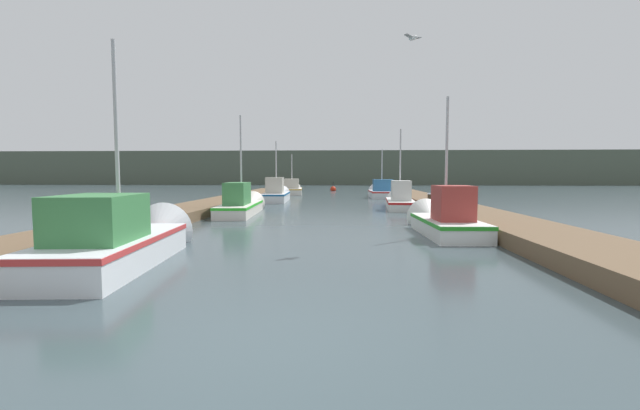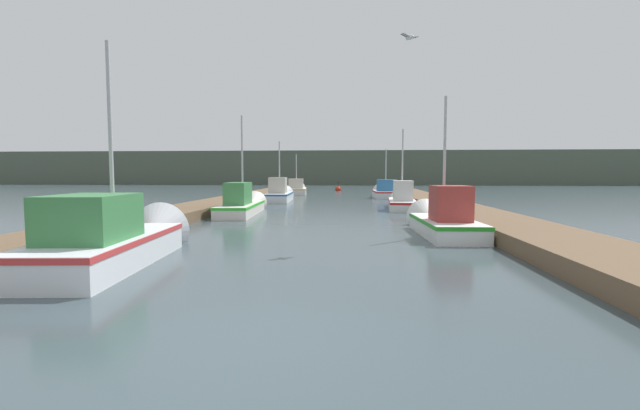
# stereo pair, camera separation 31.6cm
# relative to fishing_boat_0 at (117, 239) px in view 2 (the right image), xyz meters

# --- Properties ---
(ground_plane) EXTENTS (200.00, 200.00, 0.00)m
(ground_plane) POSITION_rel_fishing_boat_0_xyz_m (3.69, -4.13, -0.47)
(ground_plane) COLOR #38474C
(dock_left) EXTENTS (2.26, 40.00, 0.40)m
(dock_left) POSITION_rel_fishing_boat_0_xyz_m (-2.13, 11.87, -0.27)
(dock_left) COLOR brown
(dock_left) RESTS_ON ground_plane
(dock_right) EXTENTS (2.26, 40.00, 0.40)m
(dock_right) POSITION_rel_fishing_boat_0_xyz_m (9.51, 11.87, -0.27)
(dock_right) COLOR brown
(dock_right) RESTS_ON ground_plane
(distant_shore_ridge) EXTENTS (120.00, 16.00, 5.38)m
(distant_shore_ridge) POSITION_rel_fishing_boat_0_xyz_m (3.69, 66.32, 2.22)
(distant_shore_ridge) COLOR #4C5647
(distant_shore_ridge) RESTS_ON ground_plane
(fishing_boat_0) EXTENTS (2.00, 5.25, 4.86)m
(fishing_boat_0) POSITION_rel_fishing_boat_0_xyz_m (0.00, 0.00, 0.00)
(fishing_boat_0) COLOR silver
(fishing_boat_0) RESTS_ON ground_plane
(fishing_boat_1) EXTENTS (1.58, 4.75, 4.46)m
(fishing_boat_1) POSITION_rel_fishing_boat_0_xyz_m (7.51, 4.73, -0.07)
(fishing_boat_1) COLOR silver
(fishing_boat_1) RESTS_ON ground_plane
(fishing_boat_2) EXTENTS (1.69, 6.30, 4.74)m
(fishing_boat_2) POSITION_rel_fishing_boat_0_xyz_m (-0.06, 10.71, -0.05)
(fishing_boat_2) COLOR silver
(fishing_boat_2) RESTS_ON ground_plane
(fishing_boat_3) EXTENTS (1.69, 5.54, 4.46)m
(fishing_boat_3) POSITION_rel_fishing_boat_0_xyz_m (7.44, 14.12, -0.06)
(fishing_boat_3) COLOR silver
(fishing_boat_3) RESTS_ON ground_plane
(fishing_boat_4) EXTENTS (1.71, 5.51, 4.29)m
(fishing_boat_4) POSITION_rel_fishing_boat_0_xyz_m (0.15, 19.38, -0.03)
(fishing_boat_4) COLOR silver
(fishing_boat_4) RESTS_ON ground_plane
(fishing_boat_5) EXTENTS (1.84, 4.79, 4.17)m
(fishing_boat_5) POSITION_rel_fishing_boat_0_xyz_m (7.38, 24.07, -0.06)
(fishing_boat_5) COLOR silver
(fishing_boat_5) RESTS_ON ground_plane
(fishing_boat_6) EXTENTS (2.12, 5.24, 3.99)m
(fishing_boat_6) POSITION_rel_fishing_boat_0_xyz_m (0.01, 29.00, -0.07)
(fishing_boat_6) COLOR silver
(fishing_boat_6) RESTS_ON ground_plane
(mooring_piling_0) EXTENTS (0.32, 0.32, 0.95)m
(mooring_piling_0) POSITION_rel_fishing_boat_0_xyz_m (8.28, 10.29, 0.01)
(mooring_piling_0) COLOR #473523
(mooring_piling_0) RESTS_ON ground_plane
(mooring_piling_1) EXTENTS (0.34, 0.34, 0.98)m
(mooring_piling_1) POSITION_rel_fishing_boat_0_xyz_m (-1.17, 0.11, 0.02)
(mooring_piling_1) COLOR #473523
(mooring_piling_1) RESTS_ON ground_plane
(mooring_piling_2) EXTENTS (0.37, 0.37, 1.34)m
(mooring_piling_2) POSITION_rel_fishing_boat_0_xyz_m (8.29, 7.28, 0.21)
(mooring_piling_2) COLOR #473523
(mooring_piling_2) RESTS_ON ground_plane
(mooring_piling_3) EXTENTS (0.31, 0.31, 1.10)m
(mooring_piling_3) POSITION_rel_fishing_boat_0_xyz_m (-1.22, 30.87, 0.08)
(mooring_piling_3) COLOR #473523
(mooring_piling_3) RESTS_ON ground_plane
(channel_buoy) EXTENTS (0.60, 0.60, 1.10)m
(channel_buoy) POSITION_rel_fishing_boat_0_xyz_m (3.48, 35.80, -0.30)
(channel_buoy) COLOR red
(channel_buoy) RESTS_ON ground_plane
(seagull_lead) EXTENTS (0.51, 0.42, 0.12)m
(seagull_lead) POSITION_rel_fishing_boat_0_xyz_m (6.31, 3.35, 4.93)
(seagull_lead) COLOR white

